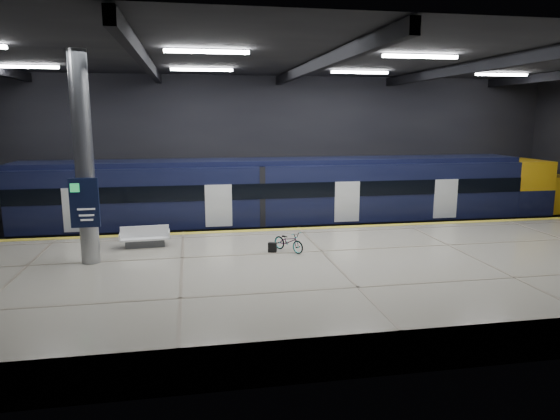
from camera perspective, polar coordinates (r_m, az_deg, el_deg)
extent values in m
plane|color=black|center=(19.54, 3.97, -7.05)|extent=(30.00, 30.00, 0.00)
cube|color=black|center=(26.52, -0.19, 6.44)|extent=(30.00, 0.10, 8.00)
cube|color=black|center=(11.22, 14.28, 0.48)|extent=(30.00, 0.10, 8.00)
cube|color=black|center=(18.75, 4.29, 16.96)|extent=(30.00, 16.00, 0.10)
cube|color=black|center=(18.19, -15.13, 16.04)|extent=(0.25, 16.00, 0.40)
cube|color=black|center=(18.72, 4.28, 16.20)|extent=(0.25, 16.00, 0.40)
cube|color=black|center=(21.02, 20.89, 14.93)|extent=(0.25, 16.00, 0.40)
cube|color=white|center=(16.18, -8.34, 17.48)|extent=(2.60, 0.18, 0.10)
cube|color=white|center=(17.88, 15.74, 16.54)|extent=(2.60, 0.18, 0.10)
cube|color=white|center=(23.03, -27.20, 14.36)|extent=(2.60, 0.18, 0.10)
cube|color=white|center=(22.14, -8.92, 15.56)|extent=(2.60, 0.18, 0.10)
cube|color=white|center=(23.41, 9.12, 15.28)|extent=(2.60, 0.18, 0.10)
cube|color=white|center=(26.53, 23.99, 13.95)|extent=(2.60, 0.18, 0.10)
cube|color=#B5AC99|center=(17.08, 6.06, -7.76)|extent=(30.00, 11.00, 1.10)
cube|color=yellow|center=(21.83, 2.23, -2.14)|extent=(30.00, 0.40, 0.01)
cube|color=gray|center=(24.00, 1.17, -3.48)|extent=(30.00, 0.08, 0.16)
cube|color=gray|center=(25.38, 0.52, -2.71)|extent=(30.00, 0.08, 0.16)
cube|color=black|center=(24.50, -0.13, -2.06)|extent=(24.00, 2.58, 0.80)
cube|color=black|center=(24.18, -0.13, 2.05)|extent=(24.00, 2.80, 2.75)
cube|color=black|center=(24.00, -0.13, 5.58)|extent=(24.00, 2.30, 0.24)
cube|color=black|center=(22.77, 0.49, 2.22)|extent=(24.00, 0.04, 0.70)
cube|color=white|center=(23.60, 7.67, 0.94)|extent=(1.20, 0.05, 1.90)
cube|color=#F4AF14|center=(29.38, 25.72, 2.51)|extent=(2.00, 2.80, 2.75)
cube|color=black|center=(29.54, 26.22, 2.85)|extent=(1.60, 2.38, 0.80)
cube|color=#595B60|center=(19.47, -15.14, -3.69)|extent=(1.44, 0.53, 0.27)
cube|color=white|center=(19.43, -15.17, -3.10)|extent=(1.82, 0.86, 0.07)
cube|color=white|center=(19.37, -15.20, -2.39)|extent=(1.77, 0.18, 0.44)
cube|color=white|center=(19.45, -17.79, -2.91)|extent=(0.10, 0.75, 0.27)
cube|color=white|center=(19.40, -12.57, -2.68)|extent=(0.10, 0.75, 0.27)
imported|color=#99999E|center=(18.10, 1.00, -3.60)|extent=(1.21, 1.45, 0.75)
cube|color=black|center=(18.05, -0.88, -4.29)|extent=(0.34, 0.27, 0.35)
cylinder|color=#9EA0A5|center=(17.42, -21.48, 5.38)|extent=(0.60, 0.60, 6.90)
cube|color=black|center=(17.17, -21.44, 0.77)|extent=(0.90, 0.12, 1.60)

